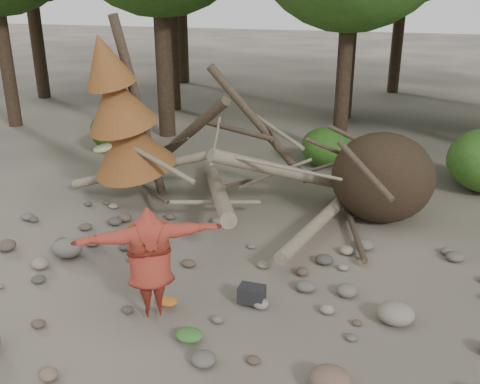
% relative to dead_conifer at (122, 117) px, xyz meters
% --- Properties ---
extents(ground, '(120.00, 120.00, 0.00)m').
position_rel_dead_conifer_xyz_m(ground, '(3.12, -3.37, -2.11)').
color(ground, '#514C44').
rests_on(ground, ground).
extents(deadfall_pile, '(8.55, 5.24, 3.30)m').
position_rel_dead_conifer_xyz_m(deadfall_pile, '(5.13, 0.87, -1.16)').
color(deadfall_pile, '#332619').
rests_on(deadfall_pile, ground).
extents(dead_conifer, '(2.06, 2.16, 4.35)m').
position_rel_dead_conifer_xyz_m(dead_conifer, '(0.00, 0.00, 0.00)').
color(dead_conifer, '#4C3F30').
rests_on(dead_conifer, ground).
extents(bush_left, '(1.80, 1.80, 1.44)m').
position_rel_dead_conifer_xyz_m(bush_left, '(-2.38, 3.83, -1.39)').
color(bush_left, '#264F15').
rests_on(bush_left, ground).
extents(bush_mid, '(1.40, 1.40, 1.12)m').
position_rel_dead_conifer_xyz_m(bush_mid, '(3.92, 4.43, -1.55)').
color(bush_mid, '#32641D').
rests_on(bush_mid, ground).
extents(frisbee_thrower, '(2.16, 1.70, 2.52)m').
position_rel_dead_conifer_xyz_m(frisbee_thrower, '(2.67, -4.01, -1.14)').
color(frisbee_thrower, maroon).
rests_on(frisbee_thrower, ground).
extents(backpack, '(0.42, 0.28, 0.28)m').
position_rel_dead_conifer_xyz_m(backpack, '(4.03, -3.22, -1.97)').
color(backpack, black).
rests_on(backpack, ground).
extents(cloth_green, '(0.41, 0.34, 0.15)m').
position_rel_dead_conifer_xyz_m(cloth_green, '(3.46, -4.44, -2.03)').
color(cloth_green, '#386E2C').
rests_on(cloth_green, ground).
extents(cloth_orange, '(0.32, 0.26, 0.12)m').
position_rel_dead_conifer_xyz_m(cloth_orange, '(2.77, -3.71, -2.05)').
color(cloth_orange, '#BA6A1F').
rests_on(cloth_orange, ground).
extents(boulder_front_right, '(0.55, 0.49, 0.33)m').
position_rel_dead_conifer_xyz_m(boulder_front_right, '(5.56, -4.80, -1.95)').
color(boulder_front_right, brown).
rests_on(boulder_front_right, ground).
extents(boulder_mid_right, '(0.56, 0.51, 0.34)m').
position_rel_dead_conifer_xyz_m(boulder_mid_right, '(6.27, -3.01, -1.94)').
color(boulder_mid_right, gray).
rests_on(boulder_mid_right, ground).
extents(boulder_mid_left, '(0.58, 0.52, 0.35)m').
position_rel_dead_conifer_xyz_m(boulder_mid_left, '(0.20, -2.70, -1.94)').
color(boulder_mid_left, '#696158').
rests_on(boulder_mid_left, ground).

